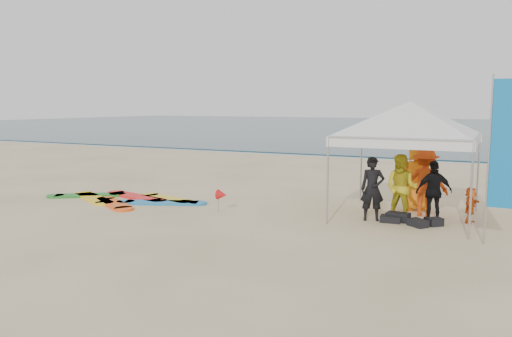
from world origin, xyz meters
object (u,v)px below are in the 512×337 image
object	(u,v)px
person_seated	(470,205)
surfboard_spread	(126,199)
person_orange_a	(425,182)
person_orange_b	(416,177)
feather_flag	(504,146)
person_black_b	(434,191)
person_yellow	(401,188)
canopy_tent	(410,101)
marker_pennant	(222,195)
person_black_a	(372,189)

from	to	relation	value
person_seated	surfboard_spread	bearing A→B (deg)	107.90
person_orange_a	person_orange_b	size ratio (longest dim) A/B	0.95
person_orange_b	surfboard_spread	world-z (taller)	person_orange_b
feather_flag	person_orange_b	bearing A→B (deg)	125.71
person_black_b	person_orange_a	bearing A→B (deg)	-92.18
feather_flag	surfboard_spread	size ratio (longest dim) A/B	0.71
person_yellow	feather_flag	size ratio (longest dim) A/B	0.48
person_black_b	person_orange_b	bearing A→B (deg)	-91.14
person_orange_b	person_seated	bearing A→B (deg)	120.02
canopy_tent	surfboard_spread	distance (m)	8.84
marker_pennant	person_orange_b	bearing A→B (deg)	29.62
person_black_b	person_seated	size ratio (longest dim) A/B	1.72
canopy_tent	marker_pennant	distance (m)	5.52
person_orange_b	person_black_b	bearing A→B (deg)	89.50
person_seated	canopy_tent	bearing A→B (deg)	102.11
person_black_b	marker_pennant	size ratio (longest dim) A/B	2.44
person_seated	person_orange_b	bearing A→B (deg)	66.16
person_orange_b	feather_flag	xyz separation A→B (m)	(2.12, -2.95, 1.15)
person_yellow	person_black_a	bearing A→B (deg)	-148.58
feather_flag	person_orange_a	bearing A→B (deg)	127.55
person_seated	person_black_b	bearing A→B (deg)	118.12
person_orange_a	surfboard_spread	bearing A→B (deg)	8.84
person_orange_a	marker_pennant	distance (m)	5.45
person_black_a	person_orange_a	distance (m)	1.63
person_orange_b	marker_pennant	xyz separation A→B (m)	(-4.71, -2.68, -0.46)
person_black_a	person_orange_a	bearing A→B (deg)	27.53
person_orange_b	surfboard_spread	xyz separation A→B (m)	(-8.29, -2.43, -0.92)
feather_flag	person_seated	bearing A→B (deg)	108.20
feather_flag	surfboard_spread	distance (m)	10.62
person_black_a	feather_flag	distance (m)	3.40
person_orange_a	person_seated	size ratio (longest dim) A/B	2.00
feather_flag	person_black_b	bearing A→B (deg)	131.39
person_black_a	marker_pennant	distance (m)	4.02
person_black_b	surfboard_spread	distance (m)	9.01
person_orange_b	surfboard_spread	bearing A→B (deg)	-10.50
person_seated	person_black_a	bearing A→B (deg)	119.16
surfboard_spread	person_seated	bearing A→B (deg)	8.64
canopy_tent	person_black_b	bearing A→B (deg)	-16.73
person_black_b	person_seated	xyz separation A→B (m)	(0.85, 0.29, -0.32)
person_black_b	person_seated	world-z (taller)	person_black_b
person_orange_a	person_black_b	xyz separation A→B (m)	(0.31, -0.65, -0.13)
person_orange_b	canopy_tent	size ratio (longest dim) A/B	0.41
person_black_b	marker_pennant	distance (m)	5.52
person_yellow	marker_pennant	xyz separation A→B (m)	(-4.57, -1.19, -0.36)
person_black_a	marker_pennant	size ratio (longest dim) A/B	2.57
canopy_tent	person_black_a	bearing A→B (deg)	-134.05
person_seated	person_orange_a	bearing A→B (deg)	81.94
person_black_a	surfboard_spread	bearing A→B (deg)	165.96
person_black_a	person_orange_b	bearing A→B (deg)	46.44
person_seated	marker_pennant	size ratio (longest dim) A/B	1.42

